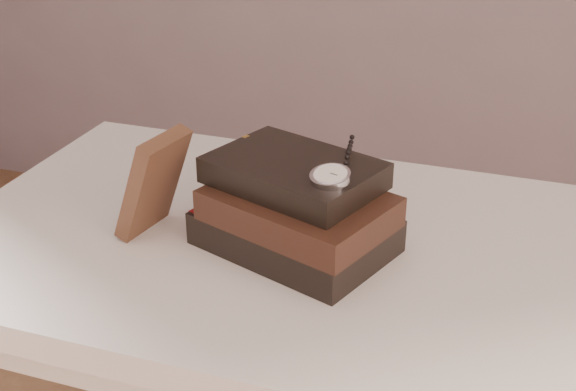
% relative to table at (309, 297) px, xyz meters
% --- Properties ---
extents(table, '(1.00, 0.60, 0.75)m').
position_rel_table_xyz_m(table, '(0.00, 0.00, 0.00)').
color(table, silver).
rests_on(table, ground).
extents(book_stack, '(0.28, 0.24, 0.12)m').
position_rel_table_xyz_m(book_stack, '(-0.01, -0.02, 0.15)').
color(book_stack, black).
rests_on(book_stack, table).
extents(journal, '(0.09, 0.10, 0.15)m').
position_rel_table_xyz_m(journal, '(-0.21, -0.05, 0.17)').
color(journal, '#3B2216').
rests_on(journal, table).
extents(pocket_watch, '(0.06, 0.16, 0.02)m').
position_rel_table_xyz_m(pocket_watch, '(0.04, -0.05, 0.22)').
color(pocket_watch, silver).
rests_on(pocket_watch, book_stack).
extents(eyeglasses, '(0.13, 0.14, 0.05)m').
position_rel_table_xyz_m(eyeglasses, '(-0.07, 0.08, 0.16)').
color(eyeglasses, silver).
rests_on(eyeglasses, book_stack).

